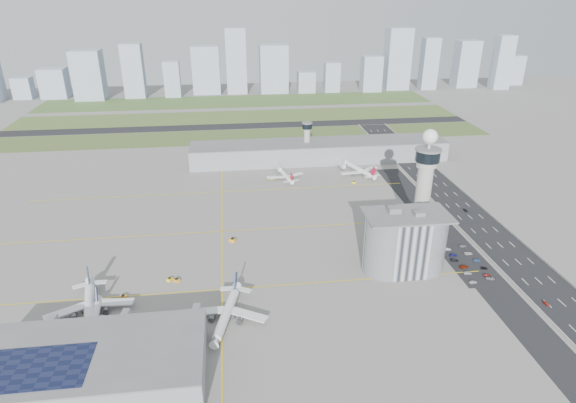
{
  "coord_description": "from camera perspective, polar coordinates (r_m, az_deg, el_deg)",
  "views": [
    {
      "loc": [
        -32.5,
        -225.02,
        133.25
      ],
      "look_at": [
        0.0,
        35.0,
        15.0
      ],
      "focal_mm": 30.0,
      "sensor_mm": 36.0,
      "label": 1
    }
  ],
  "objects": [
    {
      "name": "skyline_bldg_12",
      "position": [
        683.86,
        9.84,
        14.71
      ],
      "size": [
        26.14,
        20.92,
        46.89
      ],
      "primitive_type": "cube",
      "color": "#9EADC1",
      "rests_on": "ground"
    },
    {
      "name": "skyline_bldg_14",
      "position": [
        714.82,
        16.38,
        15.41
      ],
      "size": [
        21.59,
        17.28,
        68.75
      ],
      "primitive_type": "cube",
      "color": "#9EADC1",
      "rests_on": "ground"
    },
    {
      "name": "skyline_bldg_13",
      "position": [
        704.69,
        12.83,
        16.16
      ],
      "size": [
        32.26,
        25.81,
        81.2
      ],
      "primitive_type": "cube",
      "color": "#9EADC1",
      "rests_on": "ground"
    },
    {
      "name": "jet_bridge_far_0",
      "position": [
        381.65,
        -1.51,
        4.3
      ],
      "size": [
        5.39,
        14.31,
        5.7
      ],
      "primitive_type": null,
      "rotation": [
        0.0,
        0.0,
        -1.4
      ],
      "color": "silver",
      "rests_on": "ground"
    },
    {
      "name": "car_lot_5",
      "position": [
        279.96,
        18.4,
        -5.37
      ],
      "size": [
        3.62,
        1.54,
        1.16
      ],
      "primitive_type": "imported",
      "rotation": [
        0.0,
        0.0,
        1.48
      ],
      "color": "#B5B6CA",
      "rests_on": "ground"
    },
    {
      "name": "car_hw_0",
      "position": [
        253.32,
        28.27,
        -10.59
      ],
      "size": [
        1.55,
        3.67,
        1.24
      ],
      "primitive_type": "imported",
      "rotation": [
        0.0,
        0.0,
        0.03
      ],
      "color": "#A92E23",
      "rests_on": "ground"
    },
    {
      "name": "tug_0",
      "position": [
        240.59,
        -18.96,
        -10.61
      ],
      "size": [
        3.18,
        2.29,
        1.77
      ],
      "primitive_type": null,
      "rotation": [
        0.0,
        0.0,
        1.5
      ],
      "color": "#F9A72D",
      "rests_on": "ground"
    },
    {
      "name": "secondary_tower",
      "position": [
        397.05,
        2.26,
        7.52
      ],
      "size": [
        8.6,
        8.6,
        31.9
      ],
      "color": "#ADAAA5",
      "rests_on": "ground"
    },
    {
      "name": "taxiway_line_h_0",
      "position": [
        236.31,
        -7.82,
        -10.3
      ],
      "size": [
        260.0,
        0.6,
        0.01
      ],
      "primitive_type": "cube",
      "color": "yellow",
      "rests_on": "ground"
    },
    {
      "name": "skyline_bldg_17",
      "position": [
        794.48,
        25.21,
        13.92
      ],
      "size": [
        22.64,
        18.11,
        41.06
      ],
      "primitive_type": "cube",
      "color": "#9EADC1",
      "rests_on": "ground"
    },
    {
      "name": "skyline_bldg_4",
      "position": [
        670.88,
        -22.56,
        13.67
      ],
      "size": [
        35.81,
        28.65,
        60.36
      ],
      "primitive_type": "cube",
      "color": "#9EADC1",
      "rests_on": "ground"
    },
    {
      "name": "airplane_near_a",
      "position": [
        231.95,
        -22.59,
        -11.04
      ],
      "size": [
        47.45,
        52.53,
        12.63
      ],
      "primitive_type": null,
      "rotation": [
        0.0,
        0.0,
        -1.35
      ],
      "color": "white",
      "rests_on": "ground"
    },
    {
      "name": "airplane_near_b",
      "position": [
        224.11,
        -22.14,
        -12.73
      ],
      "size": [
        33.57,
        38.27,
        9.88
      ],
      "primitive_type": null,
      "rotation": [
        0.0,
        0.0,
        -1.46
      ],
      "color": "white",
      "rests_on": "ground"
    },
    {
      "name": "jet_bridge_near_2",
      "position": [
        210.54,
        -11.52,
        -14.57
      ],
      "size": [
        5.39,
        14.31,
        5.7
      ],
      "primitive_type": null,
      "rotation": [
        0.0,
        0.0,
        1.4
      ],
      "color": "silver",
      "rests_on": "ground"
    },
    {
      "name": "barrier_right",
      "position": [
        307.11,
        25.59,
        -3.89
      ],
      "size": [
        0.6,
        500.0,
        1.2
      ],
      "primitive_type": "cube",
      "color": "#9E9E99",
      "rests_on": "ground"
    },
    {
      "name": "admin_building",
      "position": [
        249.54,
        13.64,
        -4.67
      ],
      "size": [
        42.0,
        24.0,
        33.5
      ],
      "color": "#B2B2B7",
      "rests_on": "ground"
    },
    {
      "name": "car_lot_6",
      "position": [
        261.18,
        22.83,
        -8.38
      ],
      "size": [
        4.56,
        2.67,
        1.19
      ],
      "primitive_type": "imported",
      "rotation": [
        0.0,
        0.0,
        1.4
      ],
      "color": "gray",
      "rests_on": "ground"
    },
    {
      "name": "runway",
      "position": [
        505.06,
        -5.52,
        8.89
      ],
      "size": [
        480.0,
        22.0,
        0.1
      ],
      "primitive_type": "cube",
      "color": "black",
      "rests_on": "ground"
    },
    {
      "name": "skyline_bldg_9",
      "position": [
        668.19,
        -1.71,
        15.48
      ],
      "size": [
        36.96,
        29.57,
        62.11
      ],
      "primitive_type": "cube",
      "color": "#9EADC1",
      "rests_on": "ground"
    },
    {
      "name": "highway",
      "position": [
        300.22,
        23.3,
        -4.21
      ],
      "size": [
        28.0,
        500.0,
        0.1
      ],
      "primitive_type": "cube",
      "color": "black",
      "rests_on": "ground"
    },
    {
      "name": "parking_lot",
      "position": [
        271.07,
        20.53,
        -6.86
      ],
      "size": [
        20.0,
        44.0,
        0.1
      ],
      "primitive_type": "cube",
      "color": "black",
      "rests_on": "ground"
    },
    {
      "name": "car_lot_4",
      "position": [
        275.04,
        19.0,
        -6.0
      ],
      "size": [
        3.9,
        1.64,
        1.32
      ],
      "primitive_type": "imported",
      "rotation": [
        0.0,
        0.0,
        1.59
      ],
      "color": "navy",
      "rests_on": "ground"
    },
    {
      "name": "near_terminal",
      "position": [
        199.05,
        -22.58,
        -17.57
      ],
      "size": [
        84.0,
        42.0,
        13.0
      ],
      "color": "gray",
      "rests_on": "ground"
    },
    {
      "name": "skyline_bldg_8",
      "position": [
        663.07,
        -6.17,
        16.22
      ],
      "size": [
        26.33,
        21.06,
        83.39
      ],
      "primitive_type": "cube",
      "color": "#9EADC1",
      "rests_on": "ground"
    },
    {
      "name": "terminal_pier",
      "position": [
        400.14,
        3.7,
        5.98
      ],
      "size": [
        210.0,
        32.0,
        15.8
      ],
      "color": "gray",
      "rests_on": "ground"
    },
    {
      "name": "tug_1",
      "position": [
        245.66,
        -13.07,
        -9.04
      ],
      "size": [
        3.6,
        3.65,
        1.77
      ],
      "primitive_type": null,
      "rotation": [
        0.0,
        0.0,
        -2.39
      ],
      "color": "orange",
      "rests_on": "ground"
    },
    {
      "name": "tug_2",
      "position": [
        247.21,
        -13.86,
        -8.91
      ],
      "size": [
        3.02,
        3.34,
        1.61
      ],
      "primitive_type": null,
      "rotation": [
        0.0,
        0.0,
        -0.52
      ],
      "color": "yellow",
      "rests_on": "ground"
    },
    {
      "name": "skyline_bldg_16",
      "position": [
        750.49,
        24.04,
        14.83
      ],
      "size": [
        23.04,
        18.43,
        71.56
      ],
      "primitive_type": "cube",
      "color": "#9EADC1",
      "rests_on": "ground"
    },
    {
      "name": "ground",
      "position": [
        263.53,
        0.95,
        -6.09
      ],
      "size": [
        1000.0,
        1000.0,
        0.0
      ],
      "primitive_type": "plane",
      "color": "gray"
    },
    {
      "name": "tug_3",
      "position": [
        275.85,
        -6.59,
        -4.53
      ],
      "size": [
        4.31,
        3.89,
        2.07
      ],
      "primitive_type": null,
      "rotation": [
        0.0,
        0.0,
        -2.09
      ],
      "color": "orange",
      "rests_on": "ground"
    },
    {
      "name": "car_lot_1",
      "position": [
        261.37,
        20.52,
        -7.94
      ],
      "size": [
        3.96,
        1.7,
        1.27
      ],
      "primitive_type": "imported",
      "rotation": [
        0.0,
        0.0,
        1.48
      ],
      "color": "gray",
      "rests_on": "ground"
    },
    {
      "name": "airplane_far_b",
      "position": [
        374.89,
        8.46,
        4.1
      ],
      "size": [
        45.23,
        48.7,
        11.05
      ],
      "primitive_type": null,
      "rotation": [
        0.0,
        0.0,
        1.93
      ],
      "color": "white",
      "rests_on": "ground"
    },
    {
      "name": "airplane_far_a",
      "position": [
        362.0,
        -0.38,
        3.5
      ],
      "size": [
        35.31,
        39.26,
        9.54
      ],
      "primitive_type": null,
      "rotation": [
        0.0,
        0.0,
        1.78
      ],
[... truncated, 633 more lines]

